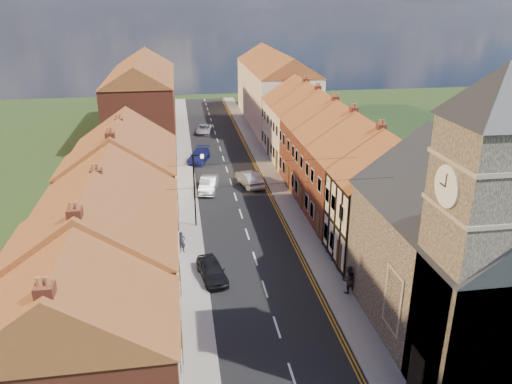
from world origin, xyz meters
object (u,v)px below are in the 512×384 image
Objects in this scene: lamppost at (195,186)px; pedestrian_left_b at (182,242)px; car_mid_b at (250,179)px; church at (474,244)px; car_far at (199,156)px; car_near at (212,270)px; pedestrian_right at (348,280)px; car_mid at (209,184)px; car_distant at (204,129)px.

lamppost is 3.82× the size of pedestrian_left_b.
pedestrian_left_b is at bearing 50.99° from car_mid_b.
car_far is (-12.15, 34.02, -5.21)m from church.
church reaches higher than lamppost.
pedestrian_right is at bearing -30.99° from car_near.
car_near is (0.61, -8.25, -2.90)m from lamppost.
church is 27.01m from car_mid_b.
lamppost reaches higher than car_mid_b.
church reaches higher than pedestrian_left_b.
car_mid_b is (-7.63, 25.40, -5.13)m from church.
church is at bearing -53.67° from car_far.
car_near is at bearing 62.32° from car_mid_b.
car_mid_b is at bearing 57.58° from lamppost.
car_mid_b is at bearing 106.73° from church.
car_mid is at bearing -84.43° from pedestrian_right.
car_near is 4.31m from pedestrian_left_b.
pedestrian_right is at bearing 87.81° from car_mid_b.
car_far is at bearing 86.63° from lamppost.
pedestrian_left_b is at bearing -79.39° from car_far.
car_mid_b is (4.93, 16.97, 0.10)m from car_near.
lamppost is at bearing 128.30° from church.
church is 48.22m from car_distant.
car_mid_b reaches higher than car_far.
pedestrian_right reaches higher than car_mid_b.
car_mid_b reaches higher than car_mid.
lamppost is 1.47× the size of car_distant.
car_mid reaches higher than car_far.
pedestrian_right reaches higher than car_near.
car_distant is (0.85, 22.14, -0.13)m from car_mid.
car_mid is 2.32× the size of pedestrian_right.
lamppost is 1.59× the size of car_near.
church is 16.01m from car_near.
car_distant is at bearing 100.86° from car_far.
church is 4.03× the size of car_near.
pedestrian_right is (7.37, -19.20, 0.33)m from car_mid.
pedestrian_right is at bearing -71.28° from car_distant.
car_mid is at bearing -82.44° from car_distant.
lamppost is at bearing 64.65° from pedestrian_left_b.
pedestrian_right is 1.16× the size of pedestrian_left_b.
car_mid_b is (4.08, 0.86, 0.05)m from car_mid.
car_mid_b is at bearing 63.47° from car_near.
car_mid_b is at bearing -96.12° from pedestrian_right.
pedestrian_left_b is (-14.46, 12.29, -4.97)m from church.
lamppost is at bearing -84.64° from car_distant.
car_mid_b is (5.54, 8.72, -2.79)m from lamppost.
car_mid is 22.16m from car_distant.
church reaches higher than pedestrian_right.
car_far is 2.51× the size of pedestrian_right.
lamppost is 1.42× the size of car_mid.
car_far is (1.02, 17.35, -2.87)m from lamppost.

